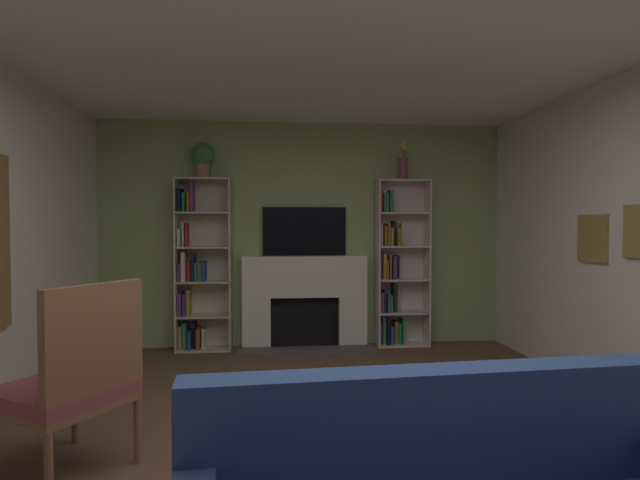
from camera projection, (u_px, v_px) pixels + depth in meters
wall_back_accent at (304, 234)px, 5.94m from camera, size 4.81×0.06×2.61m
fireplace at (305, 300)px, 5.83m from camera, size 1.53×0.49×1.06m
tv at (304, 231)px, 5.88m from camera, size 0.97×0.06×0.56m
bookshelf_left at (198, 269)px, 5.70m from camera, size 0.61×0.29×1.94m
bookshelf_right at (396, 268)px, 5.93m from camera, size 0.61×0.27×1.94m
potted_plant at (203, 158)px, 5.63m from camera, size 0.26×0.26×0.39m
vase_with_flowers at (403, 166)px, 5.85m from camera, size 0.11×0.11×0.44m
armchair at (73, 381)px, 2.82m from camera, size 0.85×0.85×1.10m
coffee_table at (403, 451)px, 2.42m from camera, size 0.71×0.42×0.40m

